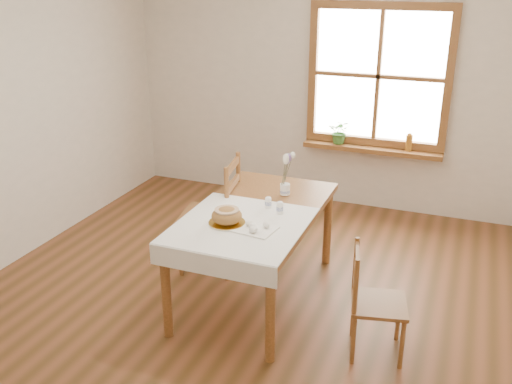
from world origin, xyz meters
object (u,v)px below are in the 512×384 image
at_px(dining_table, 256,220).
at_px(flower_vase, 285,190).
at_px(chair_right, 379,302).
at_px(chair_left, 209,214).
at_px(bread_plate, 227,223).

height_order(dining_table, flower_vase, flower_vase).
distance_m(chair_right, flower_vase, 1.26).
relative_size(dining_table, chair_right, 2.03).
bearing_deg(flower_vase, chair_right, -39.22).
bearing_deg(chair_right, flower_vase, 38.44).
xyz_separation_m(chair_left, bread_plate, (0.45, -0.63, 0.26)).
xyz_separation_m(dining_table, flower_vase, (0.11, 0.37, 0.13)).
relative_size(dining_table, chair_left, 1.58).
xyz_separation_m(chair_right, bread_plate, (-1.13, 0.05, 0.37)).
bearing_deg(bread_plate, chair_right, -2.71).
bearing_deg(dining_table, chair_right, -20.32).
relative_size(bread_plate, flower_vase, 2.88).
xyz_separation_m(dining_table, chair_right, (1.04, -0.38, -0.27)).
bearing_deg(chair_left, flower_vase, 86.61).
height_order(chair_right, bread_plate, chair_right).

